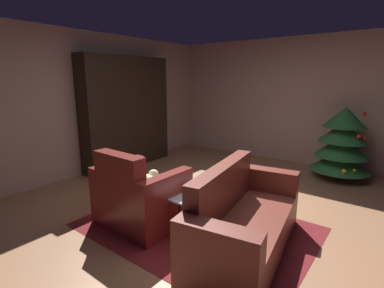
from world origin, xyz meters
TOP-DOWN VIEW (x-y plane):
  - ground_plane at (0.00, 0.00)m, footprint 7.35×7.35m
  - wall_back at (0.00, 3.09)m, footprint 5.82×0.06m
  - wall_left at (-2.88, 0.00)m, footprint 0.06×6.24m
  - area_rug at (-0.03, -0.39)m, footprint 2.59×1.86m
  - bookshelf_unit at (-2.62, 0.93)m, footprint 0.36×1.95m
  - armchair_red at (-0.64, -0.74)m, footprint 1.00×0.79m
  - couch_red at (0.62, -0.48)m, footprint 0.98×1.85m
  - coffee_table at (-0.06, -0.38)m, footprint 0.78×0.78m
  - book_stack_on_table at (-0.10, -0.36)m, footprint 0.23×0.17m
  - bottle_on_table at (-0.25, -0.47)m, footprint 0.08×0.08m
  - decorated_tree at (0.95, 2.55)m, footprint 0.99×0.99m

SIDE VIEW (x-z plane):
  - ground_plane at x=0.00m, z-range 0.00..0.00m
  - area_rug at x=-0.03m, z-range 0.00..0.01m
  - couch_red at x=0.62m, z-range -0.14..0.74m
  - armchair_red at x=-0.64m, z-range -0.14..0.79m
  - coffee_table at x=-0.06m, z-range 0.19..0.64m
  - book_stack_on_table at x=-0.10m, z-range 0.45..0.52m
  - bottle_on_table at x=-0.25m, z-range 0.42..0.66m
  - decorated_tree at x=0.95m, z-range 0.00..1.27m
  - bookshelf_unit at x=-2.62m, z-range -0.03..2.12m
  - wall_back at x=0.00m, z-range 0.00..2.56m
  - wall_left at x=-2.88m, z-range 0.00..2.56m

